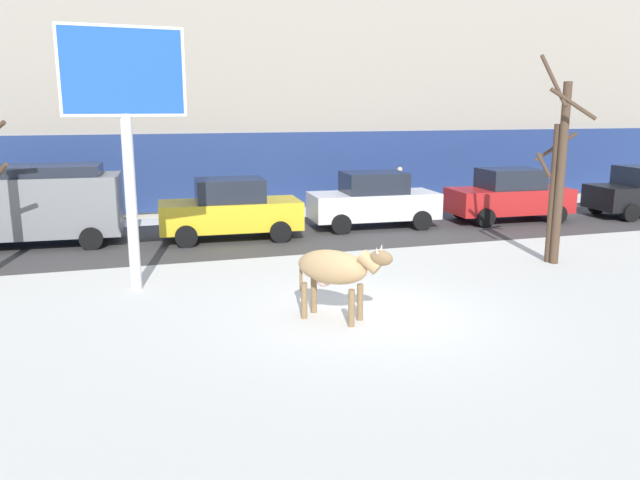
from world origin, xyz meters
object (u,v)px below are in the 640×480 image
object	(u,v)px
cow_tan	(336,269)
pedestrian_near_billboard	(399,189)
car_white_sedan	(373,200)
billboard	(124,88)
bare_tree_left_lot	(553,190)
bare_tree_right_lot	(561,166)
car_grey_van	(38,203)
car_red_sedan	(509,195)
car_yellow_sedan	(230,209)

from	to	relation	value
cow_tan	pedestrian_near_billboard	bearing A→B (deg)	60.35
car_white_sedan	pedestrian_near_billboard	world-z (taller)	car_white_sedan
billboard	bare_tree_left_lot	distance (m)	10.59
bare_tree_right_lot	billboard	bearing A→B (deg)	175.67
pedestrian_near_billboard	bare_tree_right_lot	distance (m)	8.61
cow_tan	car_grey_van	bearing A→B (deg)	125.29
billboard	pedestrian_near_billboard	xyz separation A→B (m)	(9.75, 7.66, -3.43)
cow_tan	car_red_sedan	bearing A→B (deg)	41.53
car_white_sedan	car_red_sedan	xyz separation A→B (m)	(4.97, -0.34, 0.00)
billboard	car_grey_van	distance (m)	6.72
car_yellow_sedan	car_red_sedan	bearing A→B (deg)	0.87
car_red_sedan	bare_tree_right_lot	size ratio (longest dim) A/B	0.83
car_grey_van	car_red_sedan	distance (m)	15.23
bare_tree_left_lot	billboard	bearing A→B (deg)	176.95
bare_tree_right_lot	car_yellow_sedan	bearing A→B (deg)	143.60
cow_tan	car_red_sedan	xyz separation A→B (m)	(9.11, 8.07, -0.09)
car_white_sedan	bare_tree_left_lot	bearing A→B (deg)	-65.65
bare_tree_right_lot	pedestrian_near_billboard	bearing A→B (deg)	93.56
cow_tan	car_red_sedan	distance (m)	12.16
cow_tan	billboard	xyz separation A→B (m)	(-3.56, 3.22, 3.32)
car_grey_van	bare_tree_left_lot	size ratio (longest dim) A/B	1.33
car_yellow_sedan	car_white_sedan	size ratio (longest dim) A/B	1.00
pedestrian_near_billboard	bare_tree_right_lot	xyz separation A→B (m)	(0.52, -8.44, 1.62)
cow_tan	car_red_sedan	size ratio (longest dim) A/B	0.38
car_white_sedan	bare_tree_left_lot	xyz separation A→B (m)	(2.59, -5.73, 0.96)
car_grey_van	car_yellow_sedan	size ratio (longest dim) A/B	1.09
car_grey_van	bare_tree_left_lot	distance (m)	14.16
cow_tan	bare_tree_right_lot	world-z (taller)	bare_tree_right_lot
bare_tree_left_lot	car_grey_van	bearing A→B (deg)	155.11
bare_tree_left_lot	bare_tree_right_lot	xyz separation A→B (m)	(-0.01, -0.23, 0.63)
pedestrian_near_billboard	bare_tree_right_lot	world-z (taller)	bare_tree_right_lot
car_yellow_sedan	bare_tree_right_lot	world-z (taller)	bare_tree_right_lot
car_grey_van	car_red_sedan	size ratio (longest dim) A/B	1.09
car_white_sedan	car_red_sedan	bearing A→B (deg)	-3.87
pedestrian_near_billboard	billboard	bearing A→B (deg)	-141.84
car_grey_van	pedestrian_near_billboard	world-z (taller)	car_grey_van
car_white_sedan	car_red_sedan	distance (m)	4.98
bare_tree_right_lot	cow_tan	bearing A→B (deg)	-160.01
car_white_sedan	bare_tree_right_lot	distance (m)	6.69
billboard	car_grey_van	bearing A→B (deg)	115.26
car_grey_van	pedestrian_near_billboard	xyz separation A→B (m)	(12.30, 2.25, -0.36)
car_white_sedan	car_grey_van	bearing A→B (deg)	178.72
car_yellow_sedan	car_white_sedan	xyz separation A→B (m)	(4.84, 0.48, 0.00)
car_white_sedan	bare_tree_left_lot	world-z (taller)	bare_tree_left_lot
car_yellow_sedan	car_red_sedan	world-z (taller)	same
car_grey_van	pedestrian_near_billboard	size ratio (longest dim) A/B	2.71
cow_tan	car_grey_van	world-z (taller)	car_grey_van
car_grey_van	bare_tree_left_lot	world-z (taller)	bare_tree_left_lot
car_yellow_sedan	billboard	bearing A→B (deg)	-121.27
car_grey_van	car_white_sedan	bearing A→B (deg)	-1.28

